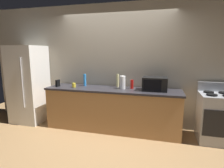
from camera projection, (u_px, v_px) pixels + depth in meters
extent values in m
plane|color=#A87F51|center=(107.00, 137.00, 3.63)|extent=(8.00, 8.00, 0.00)
cube|color=#B2A893|center=(117.00, 66.00, 4.16)|extent=(6.40, 0.10, 2.70)
cube|color=#B27F4C|center=(112.00, 110.00, 3.94)|extent=(2.80, 0.60, 0.86)
cube|color=#2D2B30|center=(112.00, 90.00, 3.86)|extent=(2.84, 0.64, 0.04)
cube|color=white|center=(29.00, 84.00, 4.37)|extent=(0.72, 0.70, 1.80)
cylinder|color=silver|center=(22.00, 83.00, 3.97)|extent=(0.02, 0.02, 1.10)
cube|color=#B7BABF|center=(216.00, 118.00, 3.43)|extent=(0.60, 0.60, 0.90)
cube|color=black|center=(220.00, 124.00, 3.14)|extent=(0.55, 0.02, 0.48)
cube|color=#B7BABF|center=(214.00, 87.00, 3.60)|extent=(0.60, 0.04, 0.18)
cylinder|color=black|center=(212.00, 95.00, 3.26)|extent=(0.18, 0.18, 0.02)
cylinder|color=black|center=(209.00, 92.00, 3.49)|extent=(0.18, 0.18, 0.02)
cylinder|color=black|center=(224.00, 93.00, 3.42)|extent=(0.18, 0.18, 0.02)
cube|color=black|center=(155.00, 84.00, 3.66)|extent=(0.48, 0.34, 0.27)
cube|color=black|center=(152.00, 85.00, 3.50)|extent=(0.34, 0.01, 0.21)
cylinder|color=white|center=(123.00, 82.00, 3.82)|extent=(0.12, 0.12, 0.27)
cube|color=black|center=(58.00, 83.00, 4.07)|extent=(0.06, 0.11, 0.15)
cylinder|color=red|center=(132.00, 84.00, 3.85)|extent=(0.06, 0.06, 0.19)
cylinder|color=beige|center=(118.00, 80.00, 4.04)|extent=(0.06, 0.06, 0.28)
cylinder|color=#338CE5|center=(85.00, 80.00, 4.14)|extent=(0.06, 0.06, 0.27)
cylinder|color=yellow|center=(74.00, 85.00, 3.99)|extent=(0.08, 0.08, 0.09)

